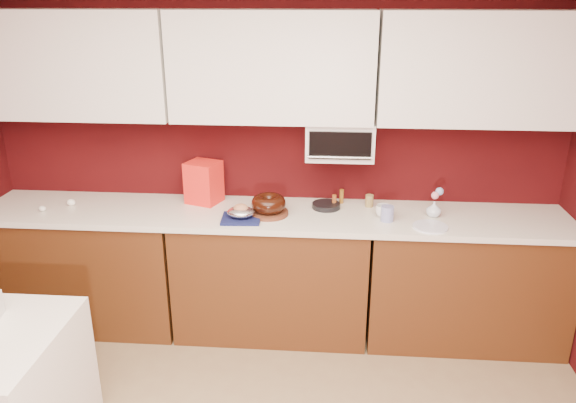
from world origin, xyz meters
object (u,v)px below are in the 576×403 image
at_px(toaster_oven, 340,139).
at_px(coffee_mug, 383,210).
at_px(pandoro_box, 204,182).
at_px(foil_ham_nest, 241,212).
at_px(flower_vase, 434,208).
at_px(bundt_cake, 269,203).
at_px(blue_jar, 387,214).

xyz_separation_m(toaster_oven, coffee_mug, (0.30, -0.18, -0.42)).
bearing_deg(coffee_mug, pandoro_box, 171.37).
xyz_separation_m(foil_ham_nest, flower_vase, (1.27, 0.16, 0.00)).
height_order(toaster_oven, bundt_cake, toaster_oven).
bearing_deg(pandoro_box, bundt_cake, -3.54).
height_order(bundt_cake, coffee_mug, bundt_cake).
distance_m(foil_ham_nest, coffee_mug, 0.94).
bearing_deg(foil_ham_nest, flower_vase, 7.37).
distance_m(toaster_oven, blue_jar, 0.59).
xyz_separation_m(toaster_oven, blue_jar, (0.32, -0.25, -0.42)).
bearing_deg(bundt_cake, blue_jar, -3.53).
relative_size(bundt_cake, pandoro_box, 0.79).
xyz_separation_m(blue_jar, flower_vase, (0.31, 0.10, 0.01)).
bearing_deg(pandoro_box, foil_ham_nest, -25.64).
relative_size(foil_ham_nest, flower_vase, 1.53).
distance_m(bundt_cake, flower_vase, 1.10).
relative_size(toaster_oven, foil_ham_nest, 2.47).
height_order(pandoro_box, blue_jar, pandoro_box).
xyz_separation_m(foil_ham_nest, blue_jar, (0.95, 0.06, -0.00)).
bearing_deg(pandoro_box, blue_jar, 8.37).
height_order(coffee_mug, flower_vase, flower_vase).
bearing_deg(toaster_oven, foil_ham_nest, -153.70).
height_order(bundt_cake, foil_ham_nest, bundt_cake).
bearing_deg(toaster_oven, pandoro_box, 179.76).
relative_size(bundt_cake, blue_jar, 2.30).
bearing_deg(blue_jar, flower_vase, 18.19).
xyz_separation_m(coffee_mug, blue_jar, (0.02, -0.07, 0.00)).
relative_size(toaster_oven, coffee_mug, 4.50).
xyz_separation_m(toaster_oven, pandoro_box, (-0.94, 0.00, -0.33)).
distance_m(toaster_oven, foil_ham_nest, 0.82).
bearing_deg(flower_vase, foil_ham_nest, -172.63).
relative_size(coffee_mug, blue_jar, 0.99).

